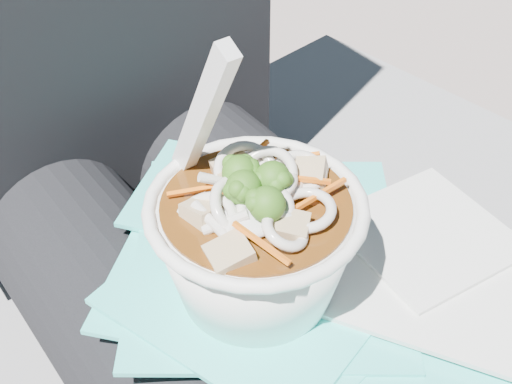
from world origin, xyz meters
TOP-DOWN VIEW (x-y plane):
  - lap at (0.00, 0.00)m, footprint 0.31×0.48m
  - person_body at (0.00, 0.09)m, footprint 0.34×0.94m
  - plastic_bag at (0.00, -0.02)m, footprint 0.31×0.40m
  - napkins at (0.10, -0.07)m, footprint 0.19×0.19m
  - udon_bowl at (-0.02, -0.01)m, footprint 0.17×0.17m

SIDE VIEW (x-z plane):
  - lap at x=0.00m, z-range 0.47..0.62m
  - person_body at x=0.00m, z-range 0.06..1.07m
  - plastic_bag at x=0.00m, z-range 0.62..0.64m
  - napkins at x=0.10m, z-range 0.63..0.64m
  - udon_bowl at x=-0.02m, z-range 0.59..0.79m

